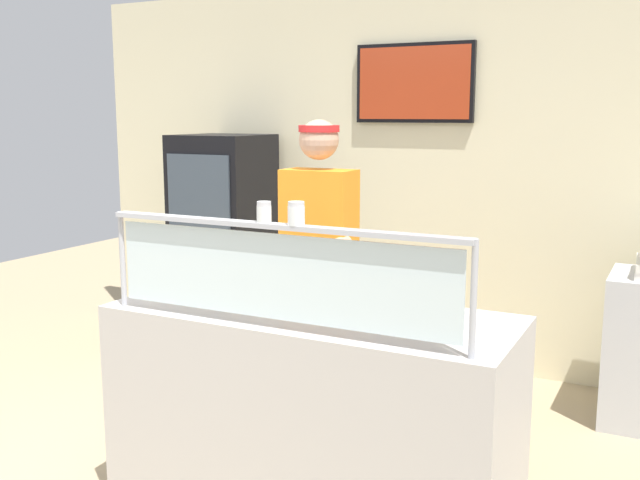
% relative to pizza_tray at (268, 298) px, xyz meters
% --- Properties ---
extents(ground_plane, '(12.00, 12.00, 0.00)m').
position_rel_pizza_tray_xyz_m(ground_plane, '(0.25, 0.59, -0.97)').
color(ground_plane, tan).
rests_on(ground_plane, ground).
extents(shop_rear_unit, '(6.16, 0.13, 2.70)m').
position_rel_pizza_tray_xyz_m(shop_rear_unit, '(0.25, 2.21, 0.39)').
color(shop_rear_unit, beige).
rests_on(shop_rear_unit, ground).
extents(serving_counter, '(1.76, 0.71, 0.95)m').
position_rel_pizza_tray_xyz_m(serving_counter, '(0.25, -0.06, -0.49)').
color(serving_counter, '#BCB7B2').
rests_on(serving_counter, ground).
extents(sneeze_guard, '(1.59, 0.06, 0.42)m').
position_rel_pizza_tray_xyz_m(sneeze_guard, '(0.25, -0.35, 0.25)').
color(sneeze_guard, '#B2B5BC').
rests_on(sneeze_guard, serving_counter).
extents(pizza_tray, '(0.43, 0.43, 0.04)m').
position_rel_pizza_tray_xyz_m(pizza_tray, '(0.00, 0.00, 0.00)').
color(pizza_tray, '#9EA0A8').
rests_on(pizza_tray, serving_counter).
extents(pizza_server, '(0.11, 0.29, 0.01)m').
position_rel_pizza_tray_xyz_m(pizza_server, '(0.01, -0.02, 0.02)').
color(pizza_server, '#ADAFB7').
rests_on(pizza_server, pizza_tray).
extents(parmesan_shaker, '(0.06, 0.06, 0.08)m').
position_rel_pizza_tray_xyz_m(parmesan_shaker, '(0.20, -0.35, 0.44)').
color(parmesan_shaker, white).
rests_on(parmesan_shaker, sneeze_guard).
extents(pepper_flake_shaker, '(0.07, 0.07, 0.09)m').
position_rel_pizza_tray_xyz_m(pepper_flake_shaker, '(0.34, -0.35, 0.44)').
color(pepper_flake_shaker, white).
rests_on(pepper_flake_shaker, sneeze_guard).
extents(worker_figure, '(0.41, 0.50, 1.76)m').
position_rel_pizza_tray_xyz_m(worker_figure, '(-0.07, 0.66, 0.04)').
color(worker_figure, '#23232D').
rests_on(worker_figure, ground).
extents(drink_fridge, '(0.63, 0.62, 1.64)m').
position_rel_pizza_tray_xyz_m(drink_fridge, '(-1.45, 1.77, -0.15)').
color(drink_fridge, black).
rests_on(drink_fridge, ground).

